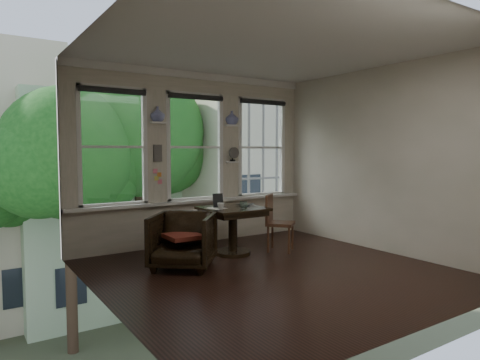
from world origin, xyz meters
TOP-DOWN VIEW (x-y plane):
  - ground at (0.00, 0.00)m, footprint 4.50×4.50m
  - ceiling at (0.00, 0.00)m, footprint 4.50×4.50m
  - wall_back at (0.00, 2.25)m, footprint 4.50×0.00m
  - wall_front at (0.00, -2.25)m, footprint 4.50×0.00m
  - wall_left at (-2.25, 0.00)m, footprint 0.00×4.50m
  - wall_right at (2.25, 0.00)m, footprint 0.00×4.50m
  - window_left at (-1.45, 2.25)m, footprint 1.10×0.12m
  - window_center at (0.00, 2.25)m, footprint 1.10×0.12m
  - window_right at (1.45, 2.25)m, footprint 1.10×0.12m
  - shelf_left at (-0.72, 2.15)m, footprint 0.26×0.16m
  - shelf_right at (0.72, 2.15)m, footprint 0.26×0.16m
  - intercom at (-0.72, 2.18)m, footprint 0.14×0.06m
  - sticky_notes at (-0.72, 2.19)m, footprint 0.16×0.01m
  - desk_fan at (0.72, 2.13)m, footprint 0.20×0.20m
  - vase_left at (-0.72, 2.15)m, footprint 0.24×0.24m
  - vase_right at (0.72, 2.15)m, footprint 0.24×0.24m
  - table at (0.08, 1.12)m, footprint 0.90×0.90m
  - armchair_left at (-0.92, 0.84)m, footprint 1.18×1.19m
  - cushion_red at (-0.92, 0.84)m, footprint 0.45×0.45m
  - side_chair_right at (0.86, 0.89)m, footprint 0.59×0.59m
  - laptop at (0.36, 1.16)m, footprint 0.36×0.28m
  - mug at (-0.20, 1.02)m, footprint 0.13×0.13m
  - drinking_glass at (0.16, 0.93)m, footprint 0.17×0.17m
  - tablet at (-0.12, 1.24)m, footprint 0.17×0.12m
  - papers at (-0.19, 1.16)m, footprint 0.30×0.35m

SIDE VIEW (x-z plane):
  - ground at x=0.00m, z-range 0.00..0.00m
  - table at x=0.08m, z-range 0.00..0.75m
  - armchair_left at x=-0.92m, z-range 0.00..0.77m
  - cushion_red at x=-0.92m, z-range 0.42..0.48m
  - side_chair_right at x=0.86m, z-range 0.00..0.92m
  - papers at x=-0.19m, z-range 0.75..0.75m
  - laptop at x=0.36m, z-range 0.75..0.77m
  - mug at x=-0.20m, z-range 0.75..0.85m
  - drinking_glass at x=0.16m, z-range 0.75..0.86m
  - tablet at x=-0.12m, z-range 0.75..0.97m
  - sticky_notes at x=-0.72m, z-range 1.13..1.37m
  - wall_back at x=0.00m, z-range -0.75..3.75m
  - wall_front at x=0.00m, z-range -0.75..3.75m
  - wall_left at x=-2.25m, z-range -0.75..3.75m
  - wall_right at x=2.25m, z-range -0.75..3.75m
  - desk_fan at x=0.72m, z-range 1.41..1.65m
  - intercom at x=-0.72m, z-range 1.46..1.74m
  - window_left at x=-1.45m, z-range 0.75..2.65m
  - window_center at x=0.00m, z-range 0.75..2.65m
  - window_right at x=1.45m, z-range 0.75..2.65m
  - shelf_left at x=-0.72m, z-range 2.08..2.12m
  - shelf_right at x=0.72m, z-range 2.08..2.12m
  - vase_left at x=-0.72m, z-range 2.12..2.36m
  - vase_right at x=0.72m, z-range 2.12..2.36m
  - ceiling at x=0.00m, z-range 3.00..3.00m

